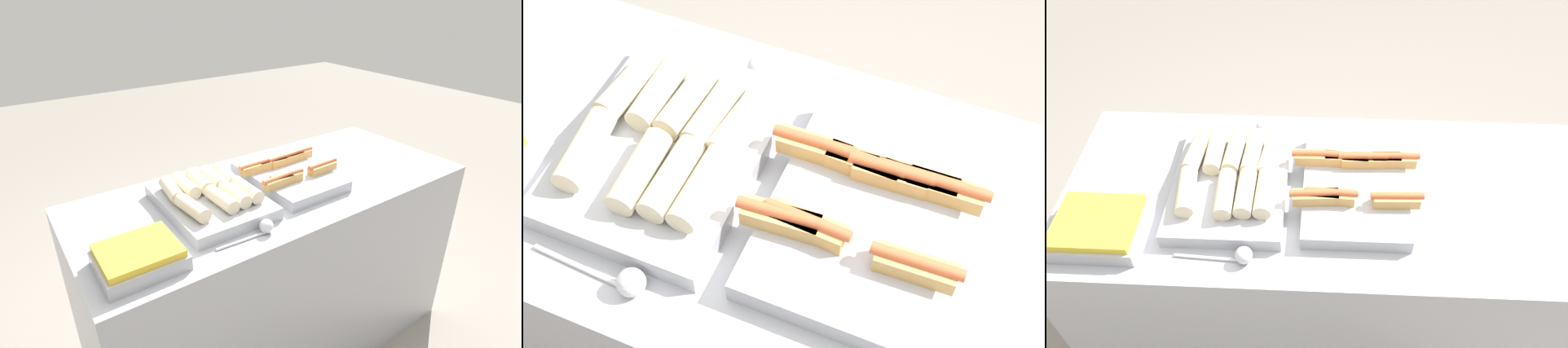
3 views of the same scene
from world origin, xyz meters
TOP-DOWN VIEW (x-y plane):
  - counter at (0.00, 0.00)m, footprint 1.76×0.74m
  - tray_hotdogs at (0.07, 0.01)m, footprint 0.41×0.46m
  - tray_wraps at (-0.33, 0.00)m, footprint 0.36×0.49m
  - serving_spoon_near at (-0.27, -0.28)m, footprint 0.23×0.05m
  - serving_spoon_far at (-0.27, 0.28)m, footprint 0.22×0.05m

SIDE VIEW (x-z plane):
  - counter at x=0.00m, z-range 0.00..0.93m
  - serving_spoon_near at x=-0.27m, z-range 0.93..0.98m
  - serving_spoon_far at x=-0.27m, z-range 0.93..0.98m
  - tray_hotdogs at x=0.07m, z-range 0.92..1.02m
  - tray_wraps at x=-0.33m, z-range 0.92..1.03m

